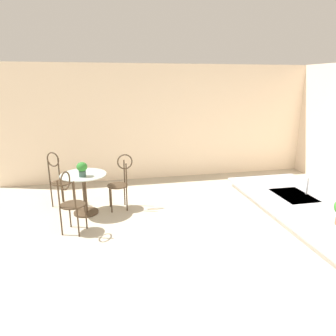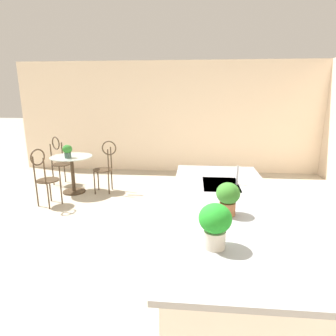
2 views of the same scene
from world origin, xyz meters
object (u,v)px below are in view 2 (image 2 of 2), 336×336
(chair_by_island, at_px, (60,159))
(chair_toward_desk, at_px, (44,175))
(potted_plant_counter_near, at_px, (228,197))
(chair_near_window, at_px, (105,164))
(bistro_table, at_px, (73,171))
(potted_plant_counter_far, at_px, (215,223))
(potted_plant_on_table, at_px, (67,150))

(chair_by_island, distance_m, chair_toward_desk, 1.29)
(chair_by_island, xyz_separation_m, potted_plant_counter_near, (3.45, 3.17, 0.51))
(chair_near_window, xyz_separation_m, potted_plant_counter_near, (3.04, 2.03, 0.51))
(bistro_table, relative_size, potted_plant_counter_far, 2.61)
(chair_by_island, height_order, potted_plant_on_table, chair_by_island)
(bistro_table, bearing_deg, chair_toward_desk, -12.31)
(chair_near_window, distance_m, chair_by_island, 1.21)
(chair_toward_desk, relative_size, potted_plant_counter_near, 3.70)
(chair_near_window, xyz_separation_m, potted_plant_on_table, (0.23, -0.65, 0.31))
(chair_by_island, relative_size, potted_plant_on_table, 4.13)
(chair_by_island, bearing_deg, potted_plant_on_table, 37.67)
(chair_by_island, bearing_deg, chair_near_window, 70.29)
(potted_plant_on_table, bearing_deg, potted_plant_counter_far, 36.98)
(potted_plant_on_table, bearing_deg, chair_by_island, -142.33)
(chair_toward_desk, relative_size, potted_plant_on_table, 4.13)
(bistro_table, xyz_separation_m, potted_plant_on_table, (0.14, -0.00, 0.44))
(chair_near_window, distance_m, chair_toward_desk, 1.17)
(chair_near_window, relative_size, potted_plant_counter_near, 3.70)
(potted_plant_counter_far, relative_size, potted_plant_counter_near, 1.09)
(potted_plant_on_table, xyz_separation_m, potted_plant_counter_near, (2.81, 2.68, 0.20))
(chair_toward_desk, distance_m, potted_plant_counter_near, 3.63)
(bistro_table, xyz_separation_m, chair_near_window, (-0.09, 0.65, 0.13))
(bistro_table, xyz_separation_m, potted_plant_counter_near, (2.95, 2.68, 0.63))
(potted_plant_counter_near, bearing_deg, potted_plant_counter_far, -14.79)
(bistro_table, relative_size, chair_toward_desk, 0.77)
(potted_plant_on_table, height_order, potted_plant_counter_near, potted_plant_counter_near)
(chair_by_island, xyz_separation_m, potted_plant_on_table, (0.63, 0.49, 0.31))
(chair_toward_desk, height_order, potted_plant_counter_far, potted_plant_counter_far)
(potted_plant_counter_far, bearing_deg, chair_near_window, -152.29)
(bistro_table, relative_size, potted_plant_counter_near, 2.84)
(bistro_table, height_order, potted_plant_on_table, potted_plant_on_table)
(chair_near_window, xyz_separation_m, chair_by_island, (-0.41, -1.14, 0.00))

